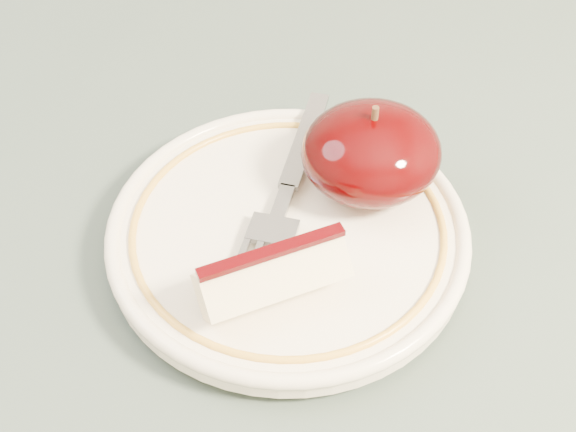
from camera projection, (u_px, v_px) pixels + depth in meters
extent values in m
cylinder|color=brown|center=(451.00, 171.00, 1.08)|extent=(0.05, 0.05, 0.71)
cube|color=#3C4A43|center=(146.00, 276.00, 0.48)|extent=(0.90, 0.90, 0.04)
cylinder|color=#EBE1C5|center=(288.00, 245.00, 0.47)|extent=(0.11, 0.11, 0.01)
cylinder|color=#EBE1C5|center=(288.00, 235.00, 0.46)|extent=(0.20, 0.20, 0.01)
torus|color=#EBE1C5|center=(288.00, 229.00, 0.46)|extent=(0.21, 0.21, 0.01)
torus|color=gold|center=(288.00, 227.00, 0.45)|extent=(0.18, 0.18, 0.00)
ellipsoid|color=black|center=(371.00, 152.00, 0.46)|extent=(0.08, 0.08, 0.05)
cylinder|color=#472D19|center=(375.00, 115.00, 0.44)|extent=(0.00, 0.00, 0.01)
cube|color=beige|center=(272.00, 275.00, 0.41)|extent=(0.08, 0.05, 0.03)
cube|color=#320103|center=(272.00, 252.00, 0.40)|extent=(0.08, 0.02, 0.00)
cube|color=gray|center=(305.00, 139.00, 0.50)|extent=(0.05, 0.08, 0.00)
cube|color=gray|center=(283.00, 202.00, 0.46)|extent=(0.02, 0.03, 0.00)
cube|color=gray|center=(273.00, 231.00, 0.45)|extent=(0.03, 0.03, 0.00)
cube|color=gray|center=(281.00, 271.00, 0.43)|extent=(0.02, 0.03, 0.00)
cube|color=gray|center=(267.00, 269.00, 0.43)|extent=(0.02, 0.03, 0.00)
cube|color=gray|center=(253.00, 266.00, 0.43)|extent=(0.02, 0.03, 0.00)
cube|color=gray|center=(239.00, 263.00, 0.43)|extent=(0.02, 0.03, 0.00)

